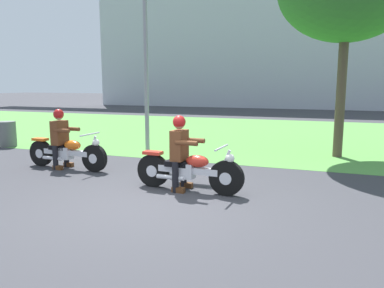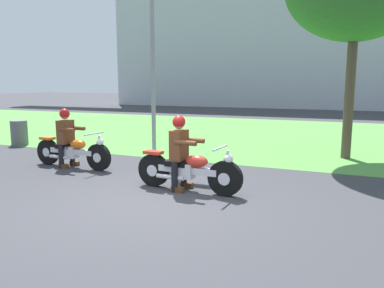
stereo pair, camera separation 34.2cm
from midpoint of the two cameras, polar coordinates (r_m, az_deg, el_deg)
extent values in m
plane|color=#38383D|center=(6.34, -5.03, -9.01)|extent=(120.00, 120.00, 0.00)
cube|color=#549342|center=(15.18, 11.93, 1.49)|extent=(60.00, 12.00, 0.01)
cylinder|color=black|center=(6.71, 6.50, -5.20)|extent=(0.64, 0.16, 0.63)
cylinder|color=silver|center=(6.71, 6.50, -5.20)|extent=(0.23, 0.15, 0.22)
cylinder|color=black|center=(7.33, -4.47, -3.95)|extent=(0.64, 0.16, 0.63)
cylinder|color=silver|center=(7.33, -4.47, -3.95)|extent=(0.23, 0.15, 0.22)
cube|color=silver|center=(6.97, 0.77, -3.93)|extent=(1.19, 0.21, 0.12)
cube|color=silver|center=(6.99, 0.40, -4.05)|extent=(0.33, 0.26, 0.28)
ellipsoid|color=red|center=(6.86, 2.13, -2.61)|extent=(0.45, 0.26, 0.22)
cube|color=black|center=(7.04, -0.85, -2.96)|extent=(0.45, 0.26, 0.10)
cube|color=red|center=(7.26, -4.51, -1.28)|extent=(0.37, 0.22, 0.06)
cylinder|color=silver|center=(6.67, 6.13, -3.07)|extent=(0.25, 0.06, 0.53)
cylinder|color=silver|center=(6.63, 5.77, -0.59)|extent=(0.07, 0.66, 0.04)
sphere|color=white|center=(6.61, 7.05, -2.22)|extent=(0.16, 0.16, 0.16)
cylinder|color=silver|center=(7.01, -1.95, -5.03)|extent=(0.55, 0.11, 0.08)
cylinder|color=black|center=(7.23, 0.09, -4.37)|extent=(0.12, 0.12, 0.57)
cube|color=#593319|center=(7.26, 0.52, -6.21)|extent=(0.25, 0.11, 0.10)
cylinder|color=black|center=(6.92, -1.23, -5.00)|extent=(0.12, 0.12, 0.57)
cube|color=#593319|center=(6.95, -0.78, -6.92)|extent=(0.25, 0.11, 0.10)
cube|color=brown|center=(6.96, -0.56, -0.17)|extent=(0.24, 0.39, 0.56)
cylinder|color=brown|center=(7.00, 1.67, 0.55)|extent=(0.42, 0.11, 0.09)
cylinder|color=brown|center=(6.70, 0.46, 0.16)|extent=(0.42, 0.11, 0.09)
sphere|color=#D8A884|center=(6.91, -0.57, 3.11)|extent=(0.20, 0.20, 0.20)
sphere|color=#B21919|center=(6.90, -0.57, 3.36)|extent=(0.24, 0.24, 0.24)
cylinder|color=black|center=(8.81, -12.83, -1.98)|extent=(0.62, 0.15, 0.62)
cylinder|color=silver|center=(8.81, -12.83, -1.98)|extent=(0.22, 0.15, 0.22)
cylinder|color=black|center=(9.86, -19.99, -1.12)|extent=(0.62, 0.15, 0.62)
cylinder|color=silver|center=(9.86, -19.99, -1.12)|extent=(0.22, 0.15, 0.22)
cube|color=silver|center=(9.30, -16.63, -1.05)|extent=(1.27, 0.21, 0.12)
cube|color=silver|center=(9.34, -16.85, -1.14)|extent=(0.33, 0.26, 0.28)
ellipsoid|color=orange|center=(9.15, -15.86, -0.03)|extent=(0.45, 0.26, 0.22)
cube|color=black|center=(9.44, -17.64, -0.34)|extent=(0.45, 0.26, 0.10)
cube|color=orange|center=(9.81, -20.09, 0.82)|extent=(0.37, 0.22, 0.06)
cylinder|color=silver|center=(8.79, -13.14, -0.35)|extent=(0.25, 0.06, 0.53)
cylinder|color=silver|center=(8.78, -13.47, 1.54)|extent=(0.07, 0.66, 0.04)
sphere|color=white|center=(8.71, -12.61, 0.31)|extent=(0.16, 0.16, 0.16)
cylinder|color=silver|center=(9.43, -18.51, -1.86)|extent=(0.55, 0.11, 0.08)
cylinder|color=black|center=(9.57, -16.67, -1.43)|extent=(0.12, 0.12, 0.56)
cube|color=#593319|center=(9.58, -16.34, -2.82)|extent=(0.25, 0.11, 0.10)
cylinder|color=black|center=(9.32, -18.17, -1.79)|extent=(0.12, 0.12, 0.56)
cube|color=#593319|center=(9.32, -17.83, -3.21)|extent=(0.25, 0.11, 0.10)
cube|color=brown|center=(9.36, -17.57, 1.76)|extent=(0.24, 0.39, 0.56)
cylinder|color=brown|center=(9.33, -15.90, 2.30)|extent=(0.42, 0.11, 0.09)
cylinder|color=brown|center=(9.08, -17.33, 2.06)|extent=(0.42, 0.11, 0.09)
sphere|color=#D8A884|center=(9.32, -17.69, 4.20)|extent=(0.20, 0.20, 0.20)
sphere|color=#B21919|center=(9.32, -17.70, 4.38)|extent=(0.24, 0.24, 0.24)
cylinder|color=brown|center=(10.78, 23.50, 6.39)|extent=(0.25, 0.25, 3.19)
cylinder|color=gray|center=(10.83, -5.05, 14.53)|extent=(0.12, 0.12, 5.99)
cylinder|color=#595E5B|center=(13.33, -23.97, 1.56)|extent=(0.52, 0.52, 0.79)
camera|label=1|loc=(0.17, -88.61, 0.22)|focal=35.32mm
camera|label=2|loc=(0.17, 91.39, -0.22)|focal=35.32mm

